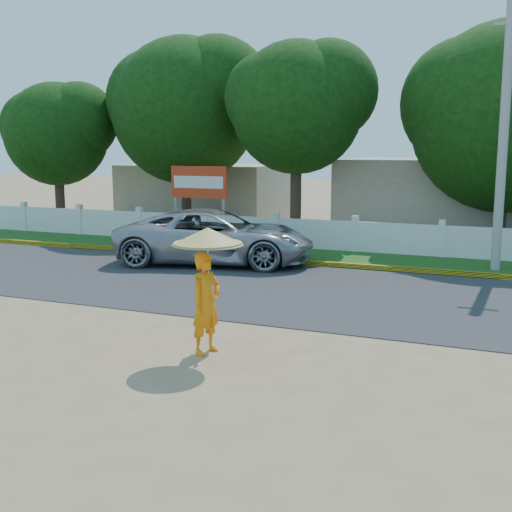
{
  "coord_description": "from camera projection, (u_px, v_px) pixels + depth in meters",
  "views": [
    {
      "loc": [
        5.45,
        -11.1,
        3.72
      ],
      "look_at": [
        0.0,
        2.0,
        1.3
      ],
      "focal_mm": 45.0,
      "sensor_mm": 36.0,
      "label": 1
    }
  ],
  "objects": [
    {
      "name": "ground",
      "position": [
        218.0,
        336.0,
        12.79
      ],
      "size": [
        120.0,
        120.0,
        0.0
      ],
      "primitive_type": "plane",
      "color": "#9E8460",
      "rests_on": "ground"
    },
    {
      "name": "road",
      "position": [
        292.0,
        290.0,
        16.88
      ],
      "size": [
        60.0,
        7.0,
        0.02
      ],
      "primitive_type": "cube",
      "color": "#38383A",
      "rests_on": "ground"
    },
    {
      "name": "grass_verge",
      "position": [
        344.0,
        258.0,
        21.66
      ],
      "size": [
        60.0,
        3.5,
        0.03
      ],
      "primitive_type": "cube",
      "color": "#2D601E",
      "rests_on": "ground"
    },
    {
      "name": "curb",
      "position": [
        330.0,
        264.0,
        20.1
      ],
      "size": [
        40.0,
        0.18,
        0.16
      ],
      "primitive_type": "cube",
      "color": "yellow",
      "rests_on": "ground"
    },
    {
      "name": "fence",
      "position": [
        355.0,
        237.0,
        22.89
      ],
      "size": [
        40.0,
        0.1,
        1.1
      ],
      "primitive_type": "cube",
      "color": "silver",
      "rests_on": "ground"
    },
    {
      "name": "building_near",
      "position": [
        462.0,
        196.0,
        27.76
      ],
      "size": [
        10.0,
        6.0,
        3.2
      ],
      "primitive_type": "cube",
      "color": "#B7AD99",
      "rests_on": "ground"
    },
    {
      "name": "building_far",
      "position": [
        205.0,
        192.0,
        33.63
      ],
      "size": [
        8.0,
        5.0,
        2.8
      ],
      "primitive_type": "cube",
      "color": "#B7AD99",
      "rests_on": "ground"
    },
    {
      "name": "utility_pole",
      "position": [
        503.0,
        137.0,
        18.89
      ],
      "size": [
        0.28,
        0.28,
        8.02
      ],
      "primitive_type": "cylinder",
      "color": "#999997",
      "rests_on": "ground"
    },
    {
      "name": "vehicle",
      "position": [
        215.0,
        237.0,
        20.59
      ],
      "size": [
        6.79,
        4.28,
        1.75
      ],
      "primitive_type": "imported",
      "rotation": [
        0.0,
        0.0,
        1.8
      ],
      "color": "#A1A2A8",
      "rests_on": "ground"
    },
    {
      "name": "monk_with_parasol",
      "position": [
        207.0,
        272.0,
        11.47
      ],
      "size": [
        1.27,
        1.27,
        2.31
      ],
      "color": "orange",
      "rests_on": "ground"
    },
    {
      "name": "billboard",
      "position": [
        199.0,
        186.0,
        26.2
      ],
      "size": [
        2.5,
        0.13,
        2.95
      ],
      "color": "gray",
      "rests_on": "ground"
    },
    {
      "name": "tree_row",
      "position": [
        352.0,
        114.0,
        25.15
      ],
      "size": [
        30.01,
        7.49,
        8.53
      ],
      "color": "#473828",
      "rests_on": "ground"
    }
  ]
}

